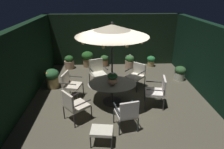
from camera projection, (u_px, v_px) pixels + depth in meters
ground_plane at (119, 99)px, 6.93m from camera, size 6.80×7.66×0.02m
hedge_backdrop_rear at (114, 40)px, 9.78m from camera, size 6.80×0.30×2.55m
hedge_backdrop_left at (20, 68)px, 6.29m from camera, size 0.30×7.66×2.55m
hedge_backdrop_right at (214, 65)px, 6.54m from camera, size 0.30×7.66×2.55m
patio_dining_table at (112, 87)px, 6.53m from camera, size 1.64×1.25×0.73m
patio_umbrella at (112, 30)px, 5.76m from camera, size 2.25×2.25×2.75m
centerpiece_planter at (112, 78)px, 6.27m from camera, size 0.33×0.33×0.44m
patio_chair_north at (127, 112)px, 5.20m from camera, size 0.68×0.68×0.98m
patio_chair_northeast at (158, 90)px, 6.34m from camera, size 0.73×0.74×1.01m
patio_chair_east at (137, 74)px, 7.60m from camera, size 0.85×0.85×0.95m
patio_chair_southeast at (97, 71)px, 7.80m from camera, size 0.79×0.75×1.05m
patio_chair_south at (70, 83)px, 6.79m from camera, size 0.70×0.76×0.96m
patio_chair_southwest at (74, 104)px, 5.58m from camera, size 0.86×0.86×0.99m
ottoman_footrest at (102, 131)px, 4.80m from camera, size 0.59×0.47×0.43m
potted_plant_back_right at (151, 61)px, 9.81m from camera, size 0.41×0.41×0.53m
potted_plant_left_near at (129, 61)px, 9.57m from camera, size 0.45×0.45×0.67m
potted_plant_left_far at (104, 60)px, 9.85m from camera, size 0.39×0.39×0.56m
potted_plant_right_near at (69, 62)px, 9.54m from camera, size 0.48×0.48×0.65m
potted_plant_back_left at (180, 73)px, 8.30m from camera, size 0.47×0.47×0.62m
potted_plant_right_far at (52, 77)px, 7.61m from camera, size 0.57×0.57×0.77m
potted_plant_back_center at (88, 58)px, 9.74m from camera, size 0.58×0.58×0.78m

